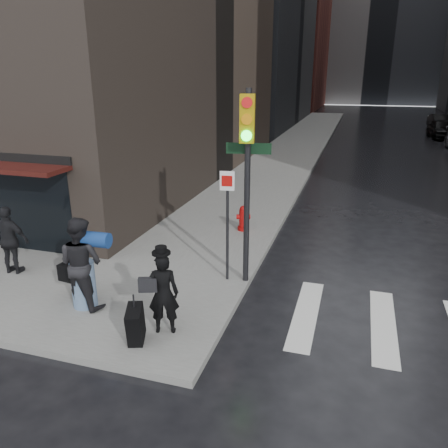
{
  "coord_description": "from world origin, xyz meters",
  "views": [
    {
      "loc": [
        4.24,
        -7.53,
        4.95
      ],
      "look_at": [
        1.13,
        2.6,
        1.3
      ],
      "focal_mm": 35.0,
      "sensor_mm": 36.0,
      "label": 1
    }
  ],
  "objects": [
    {
      "name": "bldg_left_far",
      "position": [
        -13.0,
        62.0,
        13.0
      ],
      "size": [
        22.0,
        20.0,
        26.0
      ],
      "primitive_type": "cube",
      "color": "maroon",
      "rests_on": "ground"
    },
    {
      "name": "parked_car_5",
      "position": [
        11.31,
        38.3,
        0.68
      ],
      "size": [
        1.81,
        4.24,
        1.36
      ],
      "primitive_type": "imported",
      "rotation": [
        0.0,
        0.0,
        0.09
      ],
      "color": "black",
      "rests_on": "ground"
    },
    {
      "name": "man_greycoat",
      "position": [
        -3.84,
        0.6,
        1.02
      ],
      "size": [
        1.06,
        0.52,
        1.75
      ],
      "rotation": [
        0.0,
        0.0,
        3.23
      ],
      "color": "black",
      "rests_on": "ground"
    },
    {
      "name": "parked_car_4",
      "position": [
        10.54,
        31.91,
        0.74
      ],
      "size": [
        1.93,
        4.41,
        1.48
      ],
      "primitive_type": "imported",
      "rotation": [
        0.0,
        0.0,
        0.04
      ],
      "color": "black",
      "rests_on": "ground"
    },
    {
      "name": "bldg_distant",
      "position": [
        6.0,
        78.0,
        16.0
      ],
      "size": [
        40.0,
        12.0,
        32.0
      ],
      "primitive_type": "cube",
      "color": "gray",
      "rests_on": "ground"
    },
    {
      "name": "man_jeans",
      "position": [
        -1.14,
        -0.32,
        1.17
      ],
      "size": [
        1.43,
        0.9,
        2.03
      ],
      "rotation": [
        0.0,
        0.0,
        3.01
      ],
      "color": "black",
      "rests_on": "ground"
    },
    {
      "name": "ground",
      "position": [
        0.0,
        0.0,
        0.0
      ],
      "size": [
        140.0,
        140.0,
        0.0
      ],
      "primitive_type": "plane",
      "color": "black",
      "rests_on": "ground"
    },
    {
      "name": "sidewalk_left",
      "position": [
        0.0,
        27.0,
        0.07
      ],
      "size": [
        4.0,
        50.0,
        0.15
      ],
      "primitive_type": "cube",
      "color": "slate",
      "rests_on": "ground"
    },
    {
      "name": "traffic_light",
      "position": [
        1.88,
        1.79,
        3.07
      ],
      "size": [
        1.12,
        0.58,
        4.52
      ],
      "rotation": [
        0.0,
        0.0,
        0.15
      ],
      "color": "black",
      "rests_on": "ground"
    },
    {
      "name": "man_overcoat",
      "position": [
        0.87,
        -0.85,
        0.91
      ],
      "size": [
        0.93,
        1.15,
        1.83
      ],
      "rotation": [
        0.0,
        0.0,
        3.47
      ],
      "color": "black",
      "rests_on": "ground"
    },
    {
      "name": "fire_hydrant",
      "position": [
        0.92,
        5.41,
        0.52
      ],
      "size": [
        0.48,
        0.36,
        0.82
      ],
      "rotation": [
        0.0,
        0.0,
        0.27
      ],
      "color": "#970909",
      "rests_on": "ground"
    }
  ]
}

